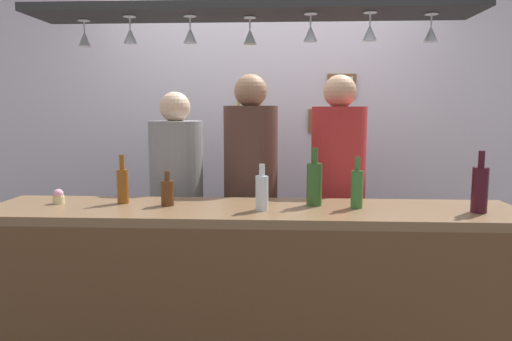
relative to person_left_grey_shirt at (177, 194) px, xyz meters
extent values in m
cube|color=silver|center=(0.52, 0.84, 0.31)|extent=(4.40, 0.06, 2.60)
cube|color=brown|center=(0.52, -0.61, 0.02)|extent=(2.70, 0.55, 0.04)
cube|color=brown|center=(0.52, -0.87, -0.49)|extent=(2.65, 0.04, 0.99)
cube|color=black|center=(0.52, -0.56, 1.02)|extent=(2.20, 0.36, 0.04)
cylinder|color=silver|center=(-0.35, -0.50, 1.00)|extent=(0.06, 0.06, 0.00)
cylinder|color=silver|center=(-0.35, -0.50, 0.97)|extent=(0.01, 0.01, 0.06)
cone|color=silver|center=(-0.35, -0.50, 0.90)|extent=(0.07, 0.07, 0.08)
cylinder|color=silver|center=(-0.08, -0.60, 1.00)|extent=(0.06, 0.06, 0.00)
cylinder|color=silver|center=(-0.08, -0.60, 0.97)|extent=(0.01, 0.01, 0.06)
cone|color=silver|center=(-0.08, -0.60, 0.90)|extent=(0.07, 0.07, 0.08)
cylinder|color=silver|center=(0.22, -0.59, 1.00)|extent=(0.06, 0.06, 0.00)
cylinder|color=silver|center=(0.22, -0.59, 0.97)|extent=(0.01, 0.01, 0.06)
cone|color=silver|center=(0.22, -0.59, 0.90)|extent=(0.07, 0.07, 0.08)
cylinder|color=silver|center=(0.51, -0.54, 1.00)|extent=(0.06, 0.06, 0.00)
cylinder|color=silver|center=(0.51, -0.54, 0.97)|extent=(0.01, 0.01, 0.06)
cone|color=silver|center=(0.51, -0.54, 0.90)|extent=(0.07, 0.07, 0.08)
cylinder|color=silver|center=(0.81, -0.61, 1.00)|extent=(0.06, 0.06, 0.00)
cylinder|color=silver|center=(0.81, -0.61, 0.97)|extent=(0.01, 0.01, 0.06)
cone|color=silver|center=(0.81, -0.61, 0.90)|extent=(0.07, 0.07, 0.08)
cylinder|color=silver|center=(1.09, -0.63, 1.00)|extent=(0.06, 0.06, 0.00)
cylinder|color=silver|center=(1.09, -0.63, 0.97)|extent=(0.01, 0.01, 0.06)
cone|color=silver|center=(1.09, -0.63, 0.90)|extent=(0.07, 0.07, 0.08)
cylinder|color=silver|center=(1.39, -0.58, 1.00)|extent=(0.06, 0.06, 0.00)
cylinder|color=silver|center=(1.39, -0.58, 0.97)|extent=(0.01, 0.01, 0.06)
cone|color=silver|center=(1.39, -0.58, 0.90)|extent=(0.07, 0.07, 0.08)
cube|color=#2D334C|center=(0.00, 0.00, -0.60)|extent=(0.17, 0.18, 0.78)
cylinder|color=gray|center=(0.00, 0.00, 0.13)|extent=(0.34, 0.34, 0.68)
sphere|color=beige|center=(0.00, 0.00, 0.56)|extent=(0.19, 0.19, 0.19)
cube|color=#2D334C|center=(0.48, 0.00, -0.57)|extent=(0.17, 0.18, 0.83)
cylinder|color=brown|center=(0.48, 0.00, 0.20)|extent=(0.34, 0.34, 0.72)
sphere|color=#9E7556|center=(0.48, 0.00, 0.66)|extent=(0.21, 0.21, 0.21)
cube|color=#2D334C|center=(1.03, 0.00, -0.57)|extent=(0.17, 0.18, 0.83)
cylinder|color=red|center=(1.03, 0.00, 0.20)|extent=(0.34, 0.34, 0.72)
sphere|color=tan|center=(1.03, 0.00, 0.65)|extent=(0.20, 0.20, 0.20)
cylinder|color=#380F19|center=(1.63, -0.67, 0.16)|extent=(0.08, 0.08, 0.22)
cylinder|color=#380F19|center=(1.63, -0.67, 0.31)|extent=(0.03, 0.03, 0.08)
cylinder|color=#2D5623|center=(0.84, -0.54, 0.16)|extent=(0.08, 0.08, 0.22)
cylinder|color=#2D5623|center=(0.84, -0.54, 0.31)|extent=(0.03, 0.03, 0.08)
cylinder|color=#512D14|center=(0.08, -0.59, 0.11)|extent=(0.07, 0.07, 0.13)
cylinder|color=#512D14|center=(0.08, -0.59, 0.20)|extent=(0.03, 0.03, 0.05)
cylinder|color=silver|center=(0.58, -0.67, 0.13)|extent=(0.06, 0.06, 0.17)
cylinder|color=silver|center=(0.58, -0.67, 0.25)|extent=(0.03, 0.03, 0.06)
cylinder|color=brown|center=(-0.17, -0.54, 0.14)|extent=(0.06, 0.06, 0.18)
cylinder|color=brown|center=(-0.17, -0.54, 0.27)|extent=(0.03, 0.03, 0.08)
cylinder|color=#336B2D|center=(1.05, -0.60, 0.14)|extent=(0.06, 0.06, 0.19)
cylinder|color=#336B2D|center=(1.05, -0.60, 0.27)|extent=(0.03, 0.03, 0.07)
cylinder|color=beige|center=(-0.51, -0.57, 0.07)|extent=(0.06, 0.06, 0.04)
sphere|color=pink|center=(-0.51, -0.57, 0.10)|extent=(0.05, 0.05, 0.05)
cube|color=brown|center=(1.03, 0.79, 0.46)|extent=(0.30, 0.02, 0.18)
cube|color=white|center=(1.03, 0.78, 0.46)|extent=(0.23, 0.01, 0.14)
cube|color=brown|center=(1.13, 0.79, 0.72)|extent=(0.22, 0.02, 0.18)
cube|color=white|center=(1.13, 0.78, 0.72)|extent=(0.17, 0.01, 0.14)
cube|color=#B29338|center=(0.41, 0.79, 0.59)|extent=(0.18, 0.02, 0.26)
cube|color=white|center=(0.41, 0.78, 0.59)|extent=(0.14, 0.01, 0.20)
camera|label=1|loc=(0.67, -3.00, 0.54)|focal=33.57mm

